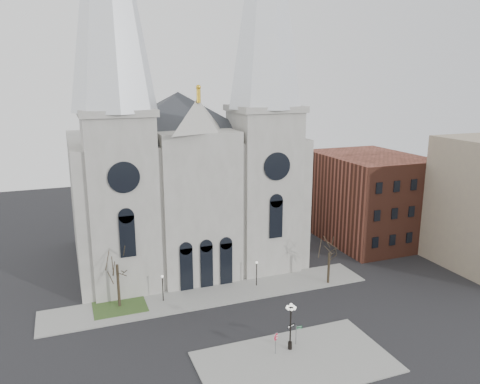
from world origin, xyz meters
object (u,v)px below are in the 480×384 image
object	(u,v)px
stop_sign	(276,339)
street_name_sign	(297,333)
globe_lamp	(291,320)
one_way_sign	(291,330)

from	to	relation	value
stop_sign	street_name_sign	bearing A→B (deg)	3.91
globe_lamp	one_way_sign	distance (m)	1.94
stop_sign	globe_lamp	xyz separation A→B (m)	(1.68, 0.26, 1.46)
one_way_sign	street_name_sign	xyz separation A→B (m)	(0.48, -0.41, -0.24)
stop_sign	one_way_sign	size ratio (longest dim) A/B	1.04
stop_sign	street_name_sign	xyz separation A→B (m)	(2.69, 0.80, -0.39)
globe_lamp	street_name_sign	bearing A→B (deg)	28.06
stop_sign	one_way_sign	bearing A→B (deg)	15.96
stop_sign	one_way_sign	distance (m)	2.52
street_name_sign	globe_lamp	bearing A→B (deg)	-146.47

